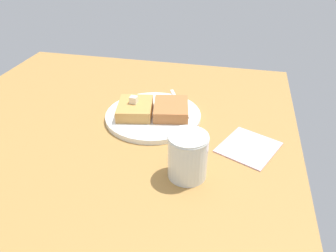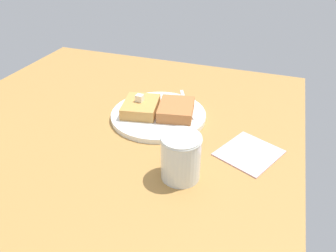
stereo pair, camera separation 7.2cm
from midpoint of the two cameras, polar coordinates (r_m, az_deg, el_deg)
name	(u,v)px [view 1 (the left image)]	position (r cm, az deg, el deg)	size (l,w,h in cm)	color
table_surface	(107,133)	(81.97, -13.01, -1.22)	(90.45, 90.45, 2.76)	#A9793D
plate	(153,115)	(83.05, -5.06, 1.77)	(24.02, 24.02, 1.29)	white
toast_slice_left	(135,108)	(82.73, -8.22, 2.97)	(8.38, 10.24, 2.79)	#C88E47
toast_slice_middle	(171,109)	(81.67, -1.98, 2.90)	(8.38, 10.24, 2.79)	#B26B39
butter_pat_primary	(134,100)	(81.97, -8.50, 4.47)	(1.77, 1.59, 1.77)	#F9E8C5
fork	(179,105)	(86.05, -0.42, 3.63)	(8.04, 15.12, 0.36)	silver
syrup_jar	(188,157)	(62.55, 0.16, -5.60)	(7.82, 7.82, 9.31)	#391305
napkin	(249,147)	(73.69, 11.19, -3.74)	(11.09, 12.23, 0.30)	beige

